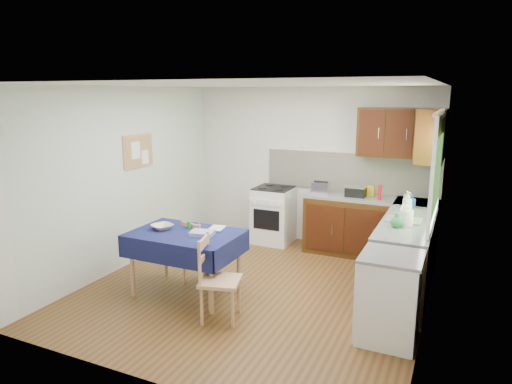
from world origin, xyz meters
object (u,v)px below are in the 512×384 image
at_px(dish_rack, 403,219).
at_px(kettle, 406,216).
at_px(sandwich_press, 356,191).
at_px(dining_table, 185,241).
at_px(chair_near, 216,276).
at_px(toaster, 321,188).
at_px(chair_far, 198,250).

xyz_separation_m(dish_rack, kettle, (0.05, -0.20, 0.09)).
distance_m(sandwich_press, kettle, 1.55).
bearing_deg(dining_table, dish_rack, 25.91).
bearing_deg(dish_rack, kettle, -79.98).
bearing_deg(chair_near, toaster, -22.95).
relative_size(toaster, sandwich_press, 0.89).
relative_size(toaster, kettle, 1.00).
bearing_deg(kettle, chair_far, -164.73).
bearing_deg(dining_table, kettle, 21.34).
xyz_separation_m(chair_near, kettle, (1.75, 1.38, 0.52)).
distance_m(toaster, kettle, 1.88).
xyz_separation_m(toaster, sandwich_press, (0.53, 0.03, -0.01)).
relative_size(chair_near, sandwich_press, 3.23).
height_order(dish_rack, kettle, kettle).
height_order(chair_near, dish_rack, dish_rack).
bearing_deg(chair_near, sandwich_press, -33.70).
height_order(chair_far, toaster, toaster).
height_order(sandwich_press, dish_rack, dish_rack).
height_order(dining_table, chair_near, chair_near).
bearing_deg(dining_table, chair_near, -32.78).
bearing_deg(sandwich_press, dining_table, -105.18).
bearing_deg(chair_far, dining_table, 107.44).
xyz_separation_m(chair_near, sandwich_press, (0.88, 2.66, 0.49)).
xyz_separation_m(dining_table, dish_rack, (2.35, 1.17, 0.25)).
height_order(chair_far, chair_near, chair_near).
distance_m(chair_near, dish_rack, 2.36).
xyz_separation_m(chair_far, toaster, (1.02, 1.92, 0.54)).
relative_size(dining_table, dish_rack, 3.08).
relative_size(dining_table, sandwich_press, 4.47).
distance_m(dining_table, dish_rack, 2.64).
bearing_deg(sandwich_press, toaster, -157.86).
relative_size(dining_table, chair_near, 1.38).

